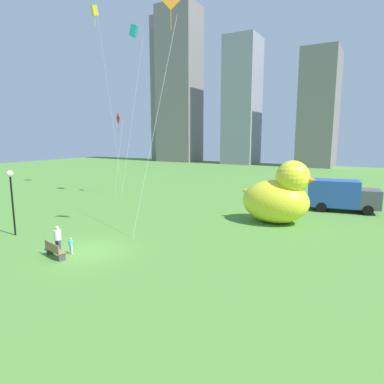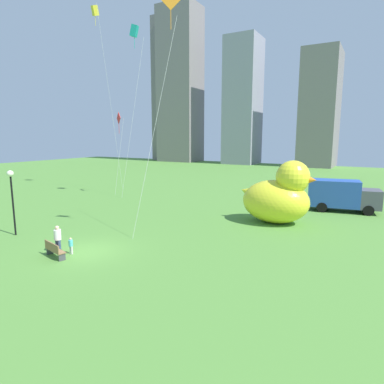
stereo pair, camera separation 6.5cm
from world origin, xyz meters
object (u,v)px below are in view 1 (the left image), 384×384
kite_orange (169,15)px  kite_teal (134,33)px  kite_red (118,121)px  kite_yellow (95,13)px  giant_inflatable_duck (278,196)px  person_child (71,245)px  box_truck (341,196)px  park_bench (54,250)px  lamppost (11,187)px  person_adult (58,238)px

kite_orange → kite_teal: 15.41m
kite_red → kite_yellow: bearing=157.1°
giant_inflatable_duck → kite_orange: 14.98m
person_child → kite_red: size_ratio=0.10×
kite_orange → kite_teal: (-11.00, 10.31, 3.21)m
giant_inflatable_duck → kite_red: 20.55m
box_truck → kite_yellow: 34.38m
park_bench → kite_teal: 24.49m
person_child → kite_yellow: 31.86m
person_child → box_truck: size_ratio=0.16×
park_bench → kite_orange: size_ratio=0.11×
giant_inflatable_duck → lamppost: size_ratio=1.33×
person_child → kite_red: (-10.71, 16.40, 7.94)m
giant_inflatable_duck → kite_yellow: kite_yellow is taller
park_bench → person_adult: size_ratio=1.07×
kite_teal → kite_orange: bearing=-43.2°
giant_inflatable_duck → kite_orange: bearing=-123.1°
person_adult → kite_teal: kite_teal is taller
kite_teal → lamppost: bearing=-85.8°
kite_orange → kite_teal: bearing=136.8°
box_truck → kite_yellow: kite_yellow is taller
kite_orange → box_truck: bearing=58.7°
kite_red → lamppost: bearing=-74.7°
kite_teal → kite_red: (-3.22, 0.83, -8.67)m
lamppost → kite_teal: kite_teal is taller
kite_yellow → kite_teal: 9.55m
park_bench → kite_teal: bearing=113.5°
park_bench → box_truck: (12.78, 20.82, 0.97)m
box_truck → kite_teal: 25.75m
box_truck → kite_teal: (-19.92, -4.38, 15.71)m
person_child → kite_teal: bearing=115.7°
kite_yellow → kite_red: 13.86m
person_adult → kite_yellow: (-14.80, 18.71, 20.38)m
park_bench → lamppost: 6.90m
kite_red → kite_teal: bearing=-14.4°
person_adult → kite_red: kite_red is taller
kite_yellow → kite_teal: kite_yellow is taller
park_bench → lamppost: size_ratio=0.39×
person_child → box_truck: (12.43, 19.95, 0.90)m
lamppost → box_truck: size_ratio=0.71×
person_child → kite_red: 21.14m
kite_teal → kite_red: 9.29m
kite_orange → kite_yellow: kite_yellow is taller
giant_inflatable_duck → kite_orange: size_ratio=0.39×
person_child → box_truck: box_truck is taller
kite_teal → kite_red: bearing=165.6°
kite_teal → box_truck: bearing=12.4°
kite_orange → park_bench: bearing=-122.2°
person_adult → kite_teal: (-6.68, 15.81, 16.25)m
lamppost → kite_teal: size_ratio=0.25×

